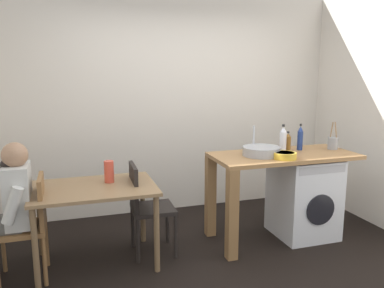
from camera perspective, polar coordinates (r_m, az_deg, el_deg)
ground_plane at (r=3.74m, az=4.24°, el=-17.78°), size 5.46×5.46×0.00m
wall_back at (r=4.96m, az=-3.13°, el=5.77°), size 4.60×0.10×2.70m
dining_table at (r=3.72m, az=-13.93°, el=-7.41°), size 1.10×0.76×0.74m
chair_person_seat at (r=3.68m, az=-22.36°, el=-10.36°), size 0.40×0.40×0.90m
chair_opposite at (r=3.87m, az=-6.77°, el=-8.57°), size 0.41×0.41×0.90m
seated_person at (r=3.65m, az=-25.08°, el=-8.05°), size 0.50×0.51×1.20m
kitchen_counter at (r=4.13m, az=10.53°, el=-3.74°), size 1.50×0.68×0.92m
washing_machine at (r=4.46m, az=15.81°, el=-7.32°), size 0.60×0.61×0.86m
sink_basin at (r=4.06m, az=9.98°, el=-1.02°), size 0.38×0.38×0.09m
tap at (r=4.20m, az=8.89°, el=0.73°), size 0.02×0.02×0.28m
bottle_tall_green at (r=4.28m, az=13.00°, el=0.66°), size 0.07×0.07×0.29m
bottle_squat_brown at (r=4.37m, az=13.68°, el=0.32°), size 0.06×0.06×0.20m
bottle_clear_small at (r=4.41m, az=15.35°, el=0.81°), size 0.06×0.06×0.28m
mixing_bowl at (r=3.96m, az=13.25°, el=-1.57°), size 0.23×0.23×0.06m
utensil_crock at (r=4.57m, az=19.66°, el=0.15°), size 0.11×0.11×0.30m
vase at (r=3.77m, az=-11.90°, el=-3.92°), size 0.09×0.09×0.20m
scissors at (r=4.09m, az=13.26°, el=-1.66°), size 0.15×0.06×0.01m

